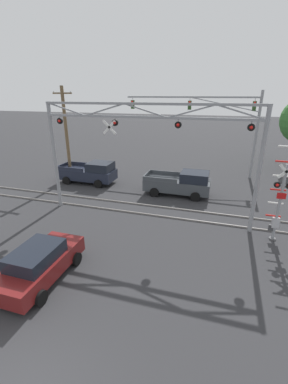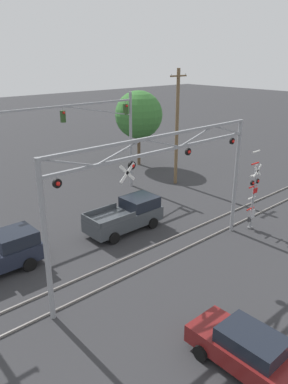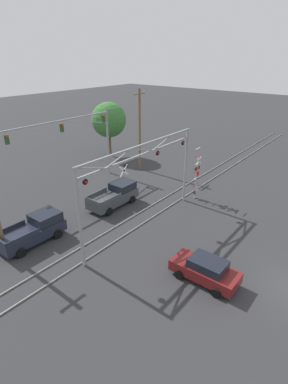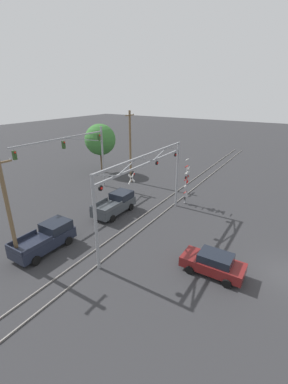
{
  "view_description": "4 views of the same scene",
  "coord_description": "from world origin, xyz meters",
  "px_view_note": "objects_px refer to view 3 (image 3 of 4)",
  "views": [
    {
      "loc": [
        4.33,
        -2.8,
        7.53
      ],
      "look_at": [
        -0.11,
        11.76,
        1.7
      ],
      "focal_mm": 24.0,
      "sensor_mm": 36.0,
      "label": 1
    },
    {
      "loc": [
        -12.28,
        -0.78,
        10.62
      ],
      "look_at": [
        0.83,
        13.91,
        3.37
      ],
      "focal_mm": 35.0,
      "sensor_mm": 36.0,
      "label": 2
    },
    {
      "loc": [
        -16.67,
        -1.74,
        13.08
      ],
      "look_at": [
        1.8,
        13.01,
        2.16
      ],
      "focal_mm": 28.0,
      "sensor_mm": 36.0,
      "label": 3
    },
    {
      "loc": [
        -17.57,
        0.86,
        11.89
      ],
      "look_at": [
        0.24,
        12.01,
        3.62
      ],
      "focal_mm": 24.0,
      "sensor_mm": 36.0,
      "label": 4
    }
  ],
  "objects_px": {
    "utility_pole_right": "(140,130)",
    "traffic_signal_span": "(87,133)",
    "crossing_signal_mast": "(196,179)",
    "pickup_truck_following": "(34,230)",
    "crossing_gantry": "(143,171)",
    "background_tree_beyond_span": "(109,120)",
    "sedan_waiting": "(205,270)",
    "pickup_truck_lead": "(115,195)"
  },
  "relations": [
    {
      "from": "utility_pole_right",
      "to": "traffic_signal_span",
      "type": "bearing_deg",
      "value": 162.11
    },
    {
      "from": "crossing_signal_mast",
      "to": "pickup_truck_following",
      "type": "bearing_deg",
      "value": 157.76
    },
    {
      "from": "traffic_signal_span",
      "to": "pickup_truck_following",
      "type": "height_order",
      "value": "traffic_signal_span"
    },
    {
      "from": "crossing_gantry",
      "to": "pickup_truck_following",
      "type": "xyz_separation_m",
      "value": [
        -6.71,
        5.17,
        -3.98
      ]
    },
    {
      "from": "crossing_signal_mast",
      "to": "traffic_signal_span",
      "type": "xyz_separation_m",
      "value": [
        -3.37,
        11.62,
        3.39
      ]
    },
    {
      "from": "background_tree_beyond_span",
      "to": "sedan_waiting",
      "type": "bearing_deg",
      "value": -122.81
    },
    {
      "from": "crossing_gantry",
      "to": "pickup_truck_lead",
      "type": "distance_m",
      "value": 6.28
    },
    {
      "from": "pickup_truck_following",
      "to": "traffic_signal_span",
      "type": "bearing_deg",
      "value": 28.16
    },
    {
      "from": "crossing_gantry",
      "to": "utility_pole_right",
      "type": "relative_size",
      "value": 1.35
    },
    {
      "from": "pickup_truck_lead",
      "to": "utility_pole_right",
      "type": "bearing_deg",
      "value": 25.65
    },
    {
      "from": "crossing_gantry",
      "to": "traffic_signal_span",
      "type": "xyz_separation_m",
      "value": [
        4.14,
        10.98,
        0.53
      ]
    },
    {
      "from": "utility_pole_right",
      "to": "sedan_waiting",
      "type": "bearing_deg",
      "value": -129.2
    },
    {
      "from": "utility_pole_right",
      "to": "background_tree_beyond_span",
      "type": "bearing_deg",
      "value": 76.97
    },
    {
      "from": "crossing_signal_mast",
      "to": "utility_pole_right",
      "type": "bearing_deg",
      "value": 72.6
    },
    {
      "from": "sedan_waiting",
      "to": "crossing_signal_mast",
      "type": "bearing_deg",
      "value": 32.67
    },
    {
      "from": "crossing_gantry",
      "to": "crossing_signal_mast",
      "type": "bearing_deg",
      "value": -4.87
    },
    {
      "from": "pickup_truck_lead",
      "to": "crossing_gantry",
      "type": "bearing_deg",
      "value": -108.31
    },
    {
      "from": "pickup_truck_following",
      "to": "utility_pole_right",
      "type": "relative_size",
      "value": 0.52
    },
    {
      "from": "traffic_signal_span",
      "to": "utility_pole_right",
      "type": "height_order",
      "value": "utility_pole_right"
    },
    {
      "from": "crossing_signal_mast",
      "to": "background_tree_beyond_span",
      "type": "xyz_separation_m",
      "value": [
        4.53,
        16.18,
        2.97
      ]
    },
    {
      "from": "crossing_signal_mast",
      "to": "pickup_truck_following",
      "type": "height_order",
      "value": "crossing_signal_mast"
    },
    {
      "from": "traffic_signal_span",
      "to": "pickup_truck_following",
      "type": "distance_m",
      "value": 13.1
    },
    {
      "from": "pickup_truck_lead",
      "to": "pickup_truck_following",
      "type": "distance_m",
      "value": 8.25
    },
    {
      "from": "pickup_truck_lead",
      "to": "sedan_waiting",
      "type": "distance_m",
      "value": 12.4
    },
    {
      "from": "utility_pole_right",
      "to": "pickup_truck_following",
      "type": "bearing_deg",
      "value": -167.72
    },
    {
      "from": "crossing_gantry",
      "to": "sedan_waiting",
      "type": "distance_m",
      "value": 8.61
    },
    {
      "from": "traffic_signal_span",
      "to": "pickup_truck_following",
      "type": "relative_size",
      "value": 2.48
    },
    {
      "from": "crossing_gantry",
      "to": "traffic_signal_span",
      "type": "bearing_deg",
      "value": 69.35
    },
    {
      "from": "sedan_waiting",
      "to": "utility_pole_right",
      "type": "distance_m",
      "value": 21.08
    },
    {
      "from": "pickup_truck_lead",
      "to": "background_tree_beyond_span",
      "type": "relative_size",
      "value": 0.69
    },
    {
      "from": "pickup_truck_following",
      "to": "background_tree_beyond_span",
      "type": "distance_m",
      "value": 21.81
    },
    {
      "from": "crossing_gantry",
      "to": "background_tree_beyond_span",
      "type": "relative_size",
      "value": 1.76
    },
    {
      "from": "traffic_signal_span",
      "to": "pickup_truck_lead",
      "type": "xyz_separation_m",
      "value": [
        -2.61,
        -6.37,
        -4.51
      ]
    },
    {
      "from": "crossing_gantry",
      "to": "utility_pole_right",
      "type": "bearing_deg",
      "value": 40.33
    },
    {
      "from": "pickup_truck_lead",
      "to": "utility_pole_right",
      "type": "distance_m",
      "value": 10.73
    },
    {
      "from": "pickup_truck_following",
      "to": "sedan_waiting",
      "type": "relative_size",
      "value": 1.17
    },
    {
      "from": "crossing_gantry",
      "to": "utility_pole_right",
      "type": "height_order",
      "value": "utility_pole_right"
    },
    {
      "from": "crossing_signal_mast",
      "to": "pickup_truck_following",
      "type": "distance_m",
      "value": 15.4
    },
    {
      "from": "crossing_signal_mast",
      "to": "background_tree_beyond_span",
      "type": "relative_size",
      "value": 0.7
    },
    {
      "from": "crossing_signal_mast",
      "to": "background_tree_beyond_span",
      "type": "height_order",
      "value": "background_tree_beyond_span"
    },
    {
      "from": "pickup_truck_following",
      "to": "pickup_truck_lead",
      "type": "bearing_deg",
      "value": -3.92
    },
    {
      "from": "traffic_signal_span",
      "to": "pickup_truck_lead",
      "type": "bearing_deg",
      "value": -112.29
    }
  ]
}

